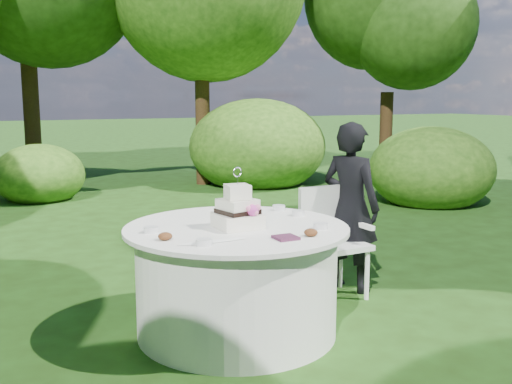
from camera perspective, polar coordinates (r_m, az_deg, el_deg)
ground at (r=4.39m, az=-1.82°, el=-13.14°), size 80.00×80.00×0.00m
napkins at (r=3.79m, az=2.85°, el=-4.36°), size 0.14×0.14×0.02m
feather_plume at (r=3.71m, az=-4.05°, el=-4.71°), size 0.48×0.07×0.01m
guest at (r=5.18m, az=9.00°, el=-1.40°), size 0.54×0.63×1.45m
table at (r=4.26m, az=-1.84°, el=-8.30°), size 1.56×1.56×0.77m
cake at (r=4.09m, az=-1.72°, el=-1.86°), size 0.29×0.30×0.42m
chair at (r=5.07m, az=7.08°, el=-3.96°), size 0.49×0.47×0.91m
votives at (r=4.18m, az=-0.18°, el=-2.93°), size 1.26×0.91×0.04m
petal_cups at (r=4.11m, az=-1.13°, el=-3.05°), size 1.01×1.06×0.05m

